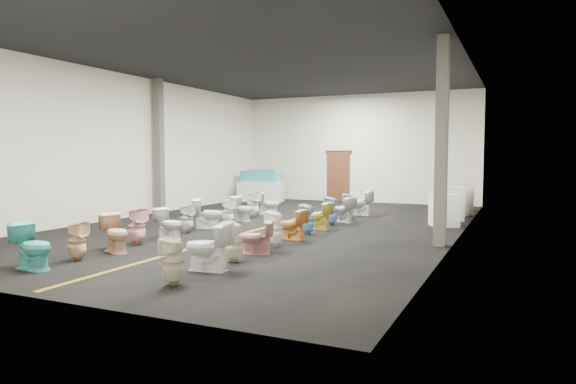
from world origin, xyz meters
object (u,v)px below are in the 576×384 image
toilet_right_5 (292,224)px  toilet_right_10 (348,206)px  toilet_left_9 (253,204)px  toilet_left_1 (77,241)px  appliance_crate_d (461,197)px  toilet_left_10 (269,204)px  bathtub (261,176)px  toilet_right_1 (208,247)px  toilet_right_8 (332,211)px  toilet_right_11 (360,203)px  toilet_left_7 (228,212)px  toilet_right_2 (233,242)px  toilet_right_4 (275,229)px  appliance_crate_c (456,201)px  toilet_right_0 (173,261)px  toilet_right_3 (257,237)px  appliance_crate_b (451,203)px  toilet_left_2 (116,233)px  toilet_right_9 (343,209)px  appliance_crate_a (444,210)px  toilet_left_8 (242,209)px  toilet_left_0 (33,246)px  toilet_left_5 (187,219)px  toilet_right_6 (308,219)px  toilet_right_7 (318,216)px  display_table (261,191)px  toilet_left_3 (137,226)px  toilet_left_4 (169,224)px  toilet_left_6 (208,214)px

toilet_right_5 → toilet_right_10: toilet_right_10 is taller
toilet_left_9 → toilet_left_1: bearing=-169.0°
appliance_crate_d → toilet_left_10: bearing=-145.1°
bathtub → toilet_right_1: size_ratio=2.22×
toilet_right_8 → toilet_right_11: size_ratio=0.99×
toilet_left_7 → toilet_right_2: same height
toilet_right_4 → toilet_right_11: (0.03, 6.35, 0.02)m
toilet_right_1 → toilet_right_4: (0.01, 2.60, -0.03)m
appliance_crate_c → toilet_right_0: appliance_crate_c is taller
toilet_left_1 → toilet_left_10: toilet_left_10 is taller
toilet_right_1 → toilet_right_10: bearing=175.5°
appliance_crate_c → toilet_right_3: 9.07m
appliance_crate_b → toilet_right_1: bearing=-108.1°
toilet_left_2 → toilet_right_10: 7.78m
toilet_right_3 → toilet_right_9: (0.02, 5.39, 0.04)m
toilet_right_0 → appliance_crate_a: bearing=158.2°
toilet_left_8 → appliance_crate_d: bearing=-27.9°
toilet_right_4 → appliance_crate_d: bearing=165.6°
toilet_left_0 → toilet_right_5: toilet_left_0 is taller
appliance_crate_b → toilet_left_5: size_ratio=1.38×
toilet_right_6 → appliance_crate_c: bearing=161.3°
toilet_right_2 → toilet_right_11: 8.12m
toilet_right_6 → appliance_crate_d: bearing=166.0°
toilet_right_5 → toilet_right_7: bearing=-173.0°
toilet_right_2 → toilet_right_9: toilet_right_2 is taller
toilet_right_0 → toilet_right_6: 5.51m
appliance_crate_a → toilet_right_0: size_ratio=1.24×
appliance_crate_b → display_table: bearing=158.4°
bathtub → toilet_right_3: (5.33, -10.43, -0.73)m
appliance_crate_b → toilet_left_1: bearing=-121.4°
appliance_crate_b → toilet_left_3: 9.34m
toilet_right_3 → toilet_right_11: bearing=159.1°
toilet_right_8 → toilet_right_9: bearing=174.6°
toilet_left_3 → toilet_right_1: toilet_right_1 is taller
appliance_crate_b → toilet_left_5: bearing=-136.3°
bathtub → toilet_right_0: (5.33, -13.13, -0.71)m
appliance_crate_c → toilet_right_1: size_ratio=1.10×
toilet_left_4 → toilet_right_6: toilet_right_6 is taller
display_table → toilet_right_10: (5.21, -4.10, -0.03)m
toilet_left_7 → toilet_left_10: bearing=10.2°
appliance_crate_b → appliance_crate_c: appliance_crate_b is taller
toilet_right_3 → toilet_right_4: 0.92m
appliance_crate_d → toilet_left_4: (-5.55, -9.30, -0.12)m
toilet_right_6 → toilet_left_5: bearing=-60.8°
toilet_left_10 → toilet_left_6: bearing=168.6°
display_table → toilet_right_0: (5.33, -13.13, -0.06)m
appliance_crate_c → toilet_left_3: appliance_crate_c is taller
appliance_crate_c → toilet_left_0: 12.79m
toilet_right_5 → toilet_right_6: size_ratio=0.95×
appliance_crate_a → toilet_left_4: bearing=-138.1°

